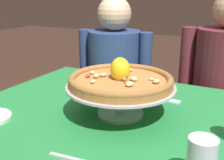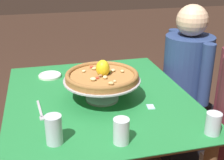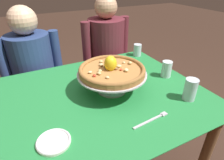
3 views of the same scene
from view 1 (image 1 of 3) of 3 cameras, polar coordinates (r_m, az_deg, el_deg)
name	(u,v)px [view 1 (image 1 of 3)]	position (r m, az deg, el deg)	size (l,w,h in m)	color
dining_table	(109,139)	(1.12, -0.64, -11.97)	(1.13, 0.98, 0.75)	brown
pizza_stand	(121,93)	(1.03, 1.77, -2.68)	(0.40, 0.40, 0.12)	#B7B7C1
pizza	(121,80)	(1.01, 1.79, 0.08)	(0.38, 0.38, 0.10)	#AD753D
sugar_packet	(174,101)	(1.21, 12.59, -4.30)	(0.05, 0.04, 0.01)	silver
diner_left	(114,90)	(1.87, 0.44, -2.07)	(0.49, 0.37, 1.17)	black
diner_right	(221,106)	(1.69, 21.38, -4.90)	(0.49, 0.37, 1.21)	gray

